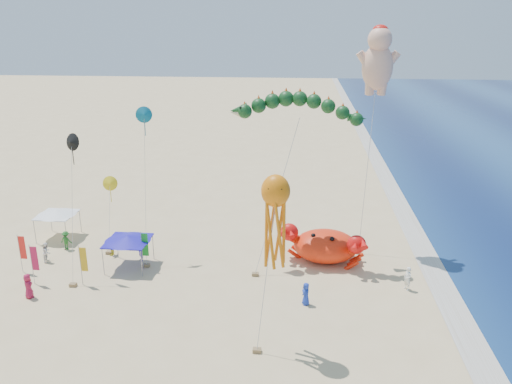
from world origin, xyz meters
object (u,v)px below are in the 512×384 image
canopy_white (56,213)px  crab_inflatable (326,245)px  cherub_kite (378,59)px  octopus_kite (275,214)px  dragon_kite (298,112)px  canopy_blue (128,239)px

canopy_white → crab_inflatable: bearing=-5.5°
cherub_kite → canopy_white: cherub_kite is taller
crab_inflatable → octopus_kite: size_ratio=0.66×
crab_inflatable → dragon_kite: 11.10m
cherub_kite → dragon_kite: bearing=-152.1°
crab_inflatable → canopy_white: (-24.01, 2.30, 1.07)m
dragon_kite → canopy_white: 23.61m
octopus_kite → canopy_white: bearing=145.7°
cherub_kite → octopus_kite: cherub_kite is taller
octopus_kite → canopy_blue: (-12.17, 9.05, -5.94)m
crab_inflatable → canopy_white: crab_inflatable is taller
dragon_kite → canopy_white: size_ratio=3.86×
canopy_white → dragon_kite: bearing=-4.6°
crab_inflatable → octopus_kite: bearing=-106.5°
crab_inflatable → cherub_kite: bearing=46.7°
canopy_white → octopus_kite: bearing=-34.3°
dragon_kite → canopy_blue: size_ratio=3.67×
dragon_kite → octopus_kite: size_ratio=1.24×
crab_inflatable → dragon_kite: dragon_kite is taller
canopy_blue → cherub_kite: bearing=18.7°
dragon_kite → octopus_kite: (-0.92, -12.29, -3.77)m
crab_inflatable → octopus_kite: 14.09m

